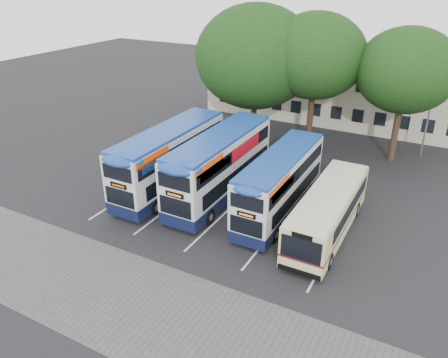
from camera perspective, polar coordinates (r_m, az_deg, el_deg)
ground at (r=23.14m, az=3.43°, el=-11.38°), size 120.00×120.00×0.00m
paving_strip at (r=20.66m, az=-8.10°, el=-17.09°), size 40.00×6.00×0.01m
bay_lines at (r=28.27m, az=0.90°, el=-3.77°), size 14.12×11.00×0.01m
depot_building at (r=45.74m, az=18.44°, el=10.91°), size 32.40×8.40×6.20m
lamp_post at (r=37.87m, az=25.63°, el=9.79°), size 0.25×1.05×9.06m
tree_left at (r=37.30m, az=4.13°, el=15.63°), size 9.94×9.94×11.60m
tree_mid at (r=36.29m, az=11.88°, el=15.44°), size 7.94×7.94×11.11m
tree_right at (r=35.70m, az=22.73°, el=12.92°), size 7.43×7.43×10.32m
bus_dd_left at (r=29.94m, az=-7.02°, el=2.94°), size 2.54×10.49×4.37m
bus_dd_mid at (r=28.66m, az=-0.49°, el=2.08°), size 2.55×10.54×4.39m
bus_dd_right at (r=26.96m, az=7.37°, el=-0.31°), size 2.31×9.53×3.97m
bus_single at (r=25.61m, az=13.51°, el=-3.88°), size 2.38×9.38×2.79m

